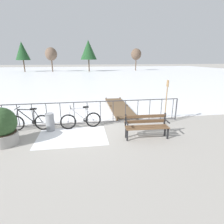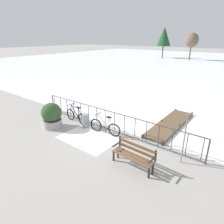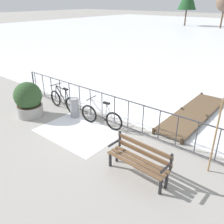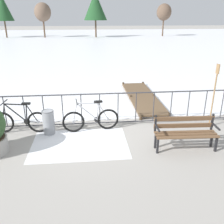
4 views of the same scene
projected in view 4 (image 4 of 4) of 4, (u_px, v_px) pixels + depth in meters
ground_plane at (91, 125)px, 7.95m from camera, size 160.00×160.00×0.00m
frozen_pond at (87, 41)px, 34.26m from camera, size 80.00×56.00×0.03m
snow_patch at (80, 144)px, 6.81m from camera, size 2.61×1.82×0.01m
railing_fence at (91, 109)px, 7.75m from camera, size 9.06×0.06×1.07m
bicycle_near_railing at (91, 119)px, 7.47m from camera, size 1.71×0.52×0.97m
bicycle_second at (21, 121)px, 7.35m from camera, size 1.71×0.52×0.97m
park_bench at (185, 130)px, 6.43m from camera, size 1.62×0.55×0.89m
trash_bin at (49, 122)px, 7.28m from camera, size 0.35×0.35×0.73m
oar_upright at (214, 92)px, 7.47m from camera, size 0.04×0.16×1.98m
wooden_dock at (142, 97)px, 10.35m from camera, size 1.10×4.34×0.20m
tree_far_west at (95, 6)px, 37.72m from camera, size 3.57×3.57×6.65m
tree_west_mid at (3, 8)px, 37.26m from camera, size 2.95×2.95×6.26m
tree_centre at (164, 12)px, 40.23m from camera, size 2.38×2.38×5.07m
tree_east_mid at (43, 12)px, 37.67m from camera, size 2.50×2.50×5.11m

